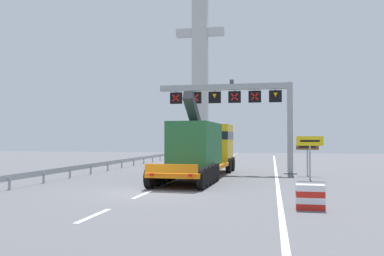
# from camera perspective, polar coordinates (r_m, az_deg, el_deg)

# --- Properties ---
(ground) EXTENTS (112.00, 112.00, 0.00)m
(ground) POSITION_cam_1_polar(r_m,az_deg,el_deg) (19.79, -6.48, -8.90)
(ground) COLOR #5B5B60
(lane_markings) EXTENTS (0.20, 59.39, 0.01)m
(lane_markings) POSITION_cam_1_polar(r_m,az_deg,el_deg) (41.60, 3.02, -5.01)
(lane_markings) COLOR silver
(lane_markings) RESTS_ON ground
(edge_line_right) EXTENTS (0.20, 63.00, 0.01)m
(edge_line_right) POSITION_cam_1_polar(r_m,az_deg,el_deg) (30.83, 11.63, -6.21)
(edge_line_right) COLOR silver
(edge_line_right) RESTS_ON ground
(overhead_lane_gantry) EXTENTS (10.22, 0.90, 6.97)m
(overhead_lane_gantry) POSITION_cam_1_polar(r_m,az_deg,el_deg) (30.86, 6.92, 3.74)
(overhead_lane_gantry) COLOR #9EA0A5
(overhead_lane_gantry) RESTS_ON ground
(heavy_haul_truck_orange) EXTENTS (3.39, 14.13, 5.30)m
(heavy_haul_truck_orange) POSITION_cam_1_polar(r_m,az_deg,el_deg) (27.88, 1.64, -2.66)
(heavy_haul_truck_orange) COLOR orange
(heavy_haul_truck_orange) RESTS_ON ground
(exit_sign_yellow) EXTENTS (1.63, 0.15, 2.71)m
(exit_sign_yellow) POSITION_cam_1_polar(r_m,az_deg,el_deg) (26.44, 16.08, -2.46)
(exit_sign_yellow) COLOR #9EA0A5
(exit_sign_yellow) RESTS_ON ground
(tourist_info_sign_brown) EXTENTS (1.51, 0.15, 2.20)m
(tourist_info_sign_brown) POSITION_cam_1_polar(r_m,az_deg,el_deg) (29.40, 15.76, -3.16)
(tourist_info_sign_brown) COLOR #9EA0A5
(tourist_info_sign_brown) RESTS_ON ground
(crash_barrier_striped) EXTENTS (1.00, 0.51, 0.90)m
(crash_barrier_striped) POSITION_cam_1_polar(r_m,az_deg,el_deg) (15.51, 16.13, -9.22)
(crash_barrier_striped) COLOR red
(crash_barrier_striped) RESTS_ON ground
(guardrail_left) EXTENTS (0.13, 34.16, 0.76)m
(guardrail_left) POSITION_cam_1_polar(r_m,az_deg,el_deg) (36.22, -9.81, -4.63)
(guardrail_left) COLOR #999EA3
(guardrail_left) RESTS_ON ground
(bridge_pylon_distant) EXTENTS (9.00, 2.00, 36.35)m
(bridge_pylon_distant) POSITION_cam_1_polar(r_m,az_deg,el_deg) (78.18, 1.13, 10.32)
(bridge_pylon_distant) COLOR #B7B7B2
(bridge_pylon_distant) RESTS_ON ground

